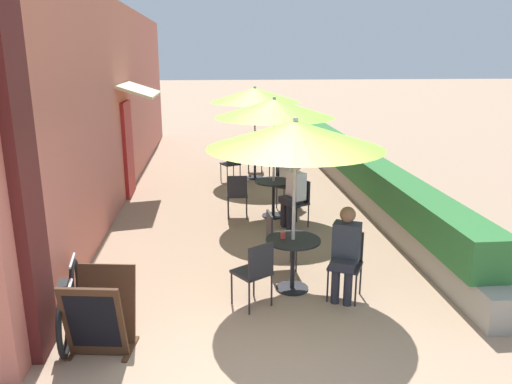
{
  "coord_description": "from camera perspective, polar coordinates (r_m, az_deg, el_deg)",
  "views": [
    {
      "loc": [
        -0.53,
        -4.34,
        3.09
      ],
      "look_at": [
        0.15,
        3.18,
        1.0
      ],
      "focal_mm": 35.0,
      "sensor_mm": 36.0,
      "label": 1
    }
  ],
  "objects": [
    {
      "name": "cafe_chair_mid_right",
      "position": [
        9.64,
        -2.16,
        -0.05
      ],
      "size": [
        0.42,
        0.42,
        0.87
      ],
      "rotation": [
        0.0,
        0.0,
        6.23
      ],
      "color": "#232328",
      "rests_on": "ground_plane"
    },
    {
      "name": "patio_table_far",
      "position": [
        12.81,
        -0.13,
        3.83
      ],
      "size": [
        0.73,
        0.73,
        0.72
      ],
      "color": "black",
      "rests_on": "ground_plane"
    },
    {
      "name": "coffee_cup_near",
      "position": [
        6.67,
        3.1,
        -4.94
      ],
      "size": [
        0.07,
        0.07,
        0.09
      ],
      "color": "#B73D3D",
      "rests_on": "patio_table_near"
    },
    {
      "name": "seated_patron_near_back",
      "position": [
        6.49,
        10.19,
        -6.53
      ],
      "size": [
        0.46,
        0.5,
        1.25
      ],
      "rotation": [
        0.0,
        0.0,
        8.97
      ],
      "color": "#23232D",
      "rests_on": "ground_plane"
    },
    {
      "name": "coffee_cup_far",
      "position": [
        12.79,
        0.12,
        4.98
      ],
      "size": [
        0.07,
        0.07,
        0.09
      ],
      "color": "#B73D3D",
      "rests_on": "patio_table_far"
    },
    {
      "name": "cafe_facade_wall",
      "position": [
        12.06,
        -15.0,
        10.18
      ],
      "size": [
        0.98,
        15.28,
        4.2
      ],
      "color": "#C66B5B",
      "rests_on": "ground_plane"
    },
    {
      "name": "seated_patron_mid_left",
      "position": [
        10.3,
        3.93,
        1.92
      ],
      "size": [
        0.51,
        0.49,
        1.25
      ],
      "rotation": [
        0.0,
        0.0,
        4.13
      ],
      "color": "#23232D",
      "rests_on": "ground_plane"
    },
    {
      "name": "cafe_chair_far_right",
      "position": [
        13.5,
        -0.43,
        4.46
      ],
      "size": [
        0.44,
        0.44,
        0.87
      ],
      "rotation": [
        0.0,
        0.0,
        10.9
      ],
      "color": "#232328",
      "rests_on": "ground_plane"
    },
    {
      "name": "cafe_chair_far_back",
      "position": [
        12.42,
        -2.8,
        3.47
      ],
      "size": [
        0.53,
        0.53,
        0.87
      ],
      "rotation": [
        0.0,
        0.0,
        12.99
      ],
      "color": "#232328",
      "rests_on": "ground_plane"
    },
    {
      "name": "cafe_chair_near_back",
      "position": [
        6.65,
        10.31,
        -7.55
      ],
      "size": [
        0.54,
        0.54,
        0.87
      ],
      "rotation": [
        0.0,
        0.0,
        8.97
      ],
      "color": "#232328",
      "rests_on": "ground_plane"
    },
    {
      "name": "patio_umbrella_near",
      "position": [
        6.3,
        4.52,
        6.56
      ],
      "size": [
        2.25,
        2.25,
        2.34
      ],
      "color": "#B7B7BC",
      "rests_on": "ground_plane"
    },
    {
      "name": "planter_hedge",
      "position": [
        12.59,
        10.07,
        3.51
      ],
      "size": [
        0.6,
        14.28,
        1.01
      ],
      "color": "gray",
      "rests_on": "ground_plane"
    },
    {
      "name": "patio_umbrella_mid",
      "position": [
        9.44,
        2.1,
        9.54
      ],
      "size": [
        2.25,
        2.25,
        2.34
      ],
      "color": "#B7B7BC",
      "rests_on": "ground_plane"
    },
    {
      "name": "patio_table_mid",
      "position": [
        9.73,
        2.01,
        0.07
      ],
      "size": [
        0.73,
        0.73,
        0.72
      ],
      "color": "black",
      "rests_on": "ground_plane"
    },
    {
      "name": "patio_umbrella_far",
      "position": [
        12.59,
        -0.13,
        11.03
      ],
      "size": [
        2.25,
        2.25,
        2.34
      ],
      "color": "#B7B7BC",
      "rests_on": "ground_plane"
    },
    {
      "name": "ground_plane",
      "position": [
        5.35,
        1.57,
        -19.78
      ],
      "size": [
        120.0,
        120.0,
        0.0
      ],
      "primitive_type": "plane",
      "color": "#9E7F66"
    },
    {
      "name": "cafe_chair_mid_back",
      "position": [
        9.22,
        4.86,
        -0.81
      ],
      "size": [
        0.54,
        0.54,
        0.87
      ],
      "rotation": [
        0.0,
        0.0,
        8.32
      ],
      "color": "#232328",
      "rests_on": "ground_plane"
    },
    {
      "name": "cafe_chair_mid_left",
      "position": [
        10.38,
        3.35,
        1.07
      ],
      "size": [
        0.55,
        0.55,
        0.87
      ],
      "rotation": [
        0.0,
        0.0,
        4.13
      ],
      "color": "#232328",
      "rests_on": "ground_plane"
    },
    {
      "name": "patio_table_near",
      "position": [
        6.74,
        4.23,
        -7.1
      ],
      "size": [
        0.73,
        0.73,
        0.72
      ],
      "color": "black",
      "rests_on": "ground_plane"
    },
    {
      "name": "cafe_chair_near_left",
      "position": [
        7.36,
        2.4,
        -5.01
      ],
      "size": [
        0.43,
        0.43,
        0.87
      ],
      "rotation": [
        0.0,
        0.0,
        4.78
      ],
      "color": "#232328",
      "rests_on": "ground_plane"
    },
    {
      "name": "seated_patron_mid_back",
      "position": [
        9.11,
        4.32,
        0.12
      ],
      "size": [
        0.5,
        0.47,
        1.25
      ],
      "rotation": [
        0.0,
        0.0,
        8.32
      ],
      "color": "#23232D",
      "rests_on": "ground_plane"
    },
    {
      "name": "menu_board",
      "position": [
        5.7,
        -17.36,
        -13.11
      ],
      "size": [
        0.72,
        0.71,
        0.87
      ],
      "rotation": [
        0.0,
        0.0,
        -0.14
      ],
      "color": "#422819",
      "rests_on": "ground_plane"
    },
    {
      "name": "cafe_chair_far_left",
      "position": [
        12.54,
        2.84,
        3.59
      ],
      "size": [
        0.56,
        0.56,
        0.87
      ],
      "rotation": [
        0.0,
        0.0,
        8.81
      ],
      "color": "#232328",
      "rests_on": "ground_plane"
    },
    {
      "name": "cafe_chair_near_right",
      "position": [
        6.25,
        -0.07,
        -8.83
      ],
      "size": [
        0.56,
        0.56,
        0.87
      ],
      "rotation": [
        0.0,
        0.0,
        6.87
      ],
      "color": "#232328",
      "rests_on": "ground_plane"
    },
    {
      "name": "bicycle_leaning",
      "position": [
        6.24,
        -20.53,
        -11.78
      ],
      "size": [
        0.29,
        1.69,
        0.73
      ],
      "rotation": [
        0.0,
        0.0,
        0.14
      ],
      "color": "black",
      "rests_on": "ground_plane"
    }
  ]
}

